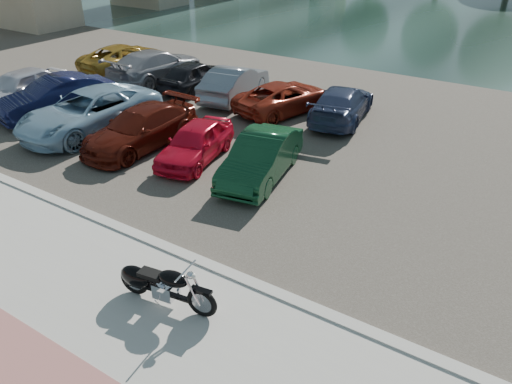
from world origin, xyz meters
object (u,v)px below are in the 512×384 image
motorcycle (158,283)px  car_2 (89,112)px  car_1 (56,97)px  car_0 (20,88)px

motorcycle → car_2: bearing=138.2°
motorcycle → car_1: size_ratio=0.50×
car_0 → car_1: car_1 is taller
car_2 → car_0: bearing=179.0°
motorcycle → car_2: size_ratio=0.42×
car_1 → car_2: 2.53m
car_1 → motorcycle: bearing=-15.4°
car_2 → motorcycle: bearing=-29.6°
car_0 → motorcycle: bearing=-27.0°
motorcycle → car_1: (-11.18, 6.24, 0.24)m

